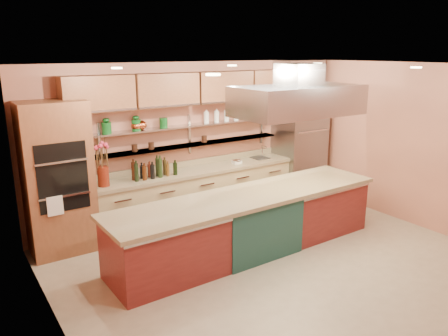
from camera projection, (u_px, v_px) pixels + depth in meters
floor at (278, 264)px, 6.32m from camera, size 6.00×5.00×0.02m
ceiling at (285, 66)px, 5.58m from camera, size 6.00×5.00×0.02m
wall_back at (191, 140)px, 7.96m from camera, size 6.00×0.04×2.80m
wall_left at (52, 215)px, 4.35m from camera, size 0.04×5.00×2.80m
wall_right at (413, 145)px, 7.55m from camera, size 0.04×5.00×2.80m
oven_stack at (58, 179)px, 6.46m from camera, size 0.95×0.64×2.30m
refrigerator at (299, 147)px, 9.02m from camera, size 0.95×0.72×2.10m
back_counter at (198, 194)px, 7.94m from camera, size 3.84×0.64×0.93m
wall_shelf_lower at (192, 145)px, 7.84m from camera, size 3.60×0.26×0.03m
wall_shelf_upper at (192, 125)px, 7.75m from camera, size 3.60×0.26×0.03m
upper_cabinets at (195, 88)px, 7.57m from camera, size 4.60×0.36×0.55m
range_hood at (298, 100)px, 6.65m from camera, size 2.00×1.00×0.45m
ceiling_downlights at (275, 68)px, 5.75m from camera, size 4.00×2.80×0.02m
island at (249, 223)px, 6.63m from camera, size 4.37×1.02×0.91m
flower_vase at (103, 176)px, 6.81m from camera, size 0.23×0.23×0.32m
oil_bottle_cluster at (155, 170)px, 7.28m from camera, size 0.84×0.30×0.26m
kitchen_scale at (237, 161)px, 8.20m from camera, size 0.17×0.13×0.09m
bar_faucet at (262, 152)px, 8.63m from camera, size 0.03×0.03×0.24m
copper_kettle at (141, 125)px, 7.21m from camera, size 0.23×0.23×0.16m
green_canister at (164, 123)px, 7.43m from camera, size 0.16×0.16×0.17m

